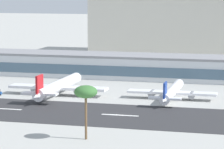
{
  "coord_description": "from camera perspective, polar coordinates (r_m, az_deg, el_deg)",
  "views": [
    {
      "loc": [
        46.76,
        -183.53,
        40.18
      ],
      "look_at": [
        -10.57,
        34.17,
        7.85
      ],
      "focal_mm": 97.71,
      "sensor_mm": 36.0,
      "label": 1
    }
  ],
  "objects": [
    {
      "name": "runway_strip",
      "position": [
        193.26,
        0.43,
        -3.82
      ],
      "size": [
        800.0,
        35.14,
        0.08
      ],
      "primitive_type": "cube",
      "color": "#2D2D30",
      "rests_on": "ground_plane"
    },
    {
      "name": "terminal_building",
      "position": [
        270.59,
        2.89,
        0.74
      ],
      "size": [
        171.96,
        21.27,
        10.49
      ],
      "color": "silver",
      "rests_on": "ground_plane"
    },
    {
      "name": "runway_centreline_dash_3",
      "position": [
        205.94,
        -9.99,
        -3.18
      ],
      "size": [
        12.0,
        1.2,
        0.01
      ],
      "primitive_type": "cube",
      "color": "white",
      "rests_on": "runway_strip"
    },
    {
      "name": "distant_hotel_block",
      "position": [
        375.47,
        7.34,
        4.75
      ],
      "size": [
        119.87,
        36.54,
        36.39
      ],
      "primitive_type": "cube",
      "color": "beige",
      "rests_on": "ground_plane"
    },
    {
      "name": "palm_tree_0",
      "position": [
        160.78,
        -2.47,
        -1.71
      ],
      "size": [
        6.18,
        6.18,
        14.55
      ],
      "color": "brown",
      "rests_on": "ground_plane"
    },
    {
      "name": "ground_plane",
      "position": [
        193.61,
        0.45,
        -3.81
      ],
      "size": [
        1400.0,
        1400.0,
        0.0
      ],
      "primitive_type": "plane",
      "color": "#A8A8A3"
    },
    {
      "name": "airliner_red_tail_gate_1",
      "position": [
        228.16,
        -5.15,
        -1.17
      ],
      "size": [
        37.63,
        49.24,
        10.28
      ],
      "rotation": [
        0.0,
        0.0,
        1.58
      ],
      "color": "white",
      "rests_on": "ground_plane"
    },
    {
      "name": "airliner_navy_tail_gate_2",
      "position": [
        220.34,
        5.6,
        -1.65
      ],
      "size": [
        32.37,
        41.06,
        8.57
      ],
      "rotation": [
        0.0,
        0.0,
        1.58
      ],
      "color": "white",
      "rests_on": "ground_plane"
    },
    {
      "name": "runway_centreline_dash_4",
      "position": [
        192.98,
        0.75,
        -3.82
      ],
      "size": [
        12.0,
        1.2,
        0.01
      ],
      "primitive_type": "cube",
      "color": "white",
      "rests_on": "runway_strip"
    }
  ]
}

